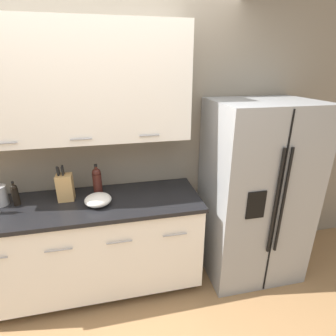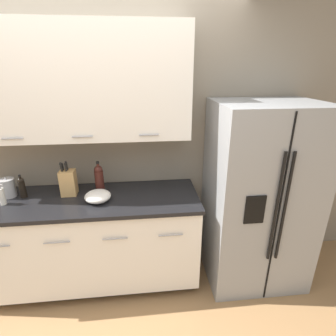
{
  "view_description": "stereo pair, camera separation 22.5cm",
  "coord_description": "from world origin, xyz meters",
  "px_view_note": "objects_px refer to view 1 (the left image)",
  "views": [
    {
      "loc": [
        0.1,
        -1.21,
        1.98
      ],
      "look_at": [
        0.55,
        0.85,
        1.16
      ],
      "focal_mm": 28.0,
      "sensor_mm": 36.0,
      "label": 1
    },
    {
      "loc": [
        0.32,
        -1.24,
        1.98
      ],
      "look_at": [
        0.55,
        0.85,
        1.16
      ],
      "focal_mm": 28.0,
      "sensor_mm": 36.0,
      "label": 2
    }
  ],
  "objects_px": {
    "refrigerator": "(254,192)",
    "oil_bottle": "(15,194)",
    "knife_block": "(65,187)",
    "wine_bottle": "(97,181)",
    "mixing_bowl": "(98,200)"
  },
  "relations": [
    {
      "from": "refrigerator",
      "to": "oil_bottle",
      "type": "bearing_deg",
      "value": 176.67
    },
    {
      "from": "knife_block",
      "to": "wine_bottle",
      "type": "distance_m",
      "value": 0.27
    },
    {
      "from": "knife_block",
      "to": "mixing_bowl",
      "type": "height_order",
      "value": "knife_block"
    },
    {
      "from": "refrigerator",
      "to": "mixing_bowl",
      "type": "bearing_deg",
      "value": -179.13
    },
    {
      "from": "knife_block",
      "to": "wine_bottle",
      "type": "height_order",
      "value": "knife_block"
    },
    {
      "from": "knife_block",
      "to": "mixing_bowl",
      "type": "relative_size",
      "value": 1.44
    },
    {
      "from": "knife_block",
      "to": "mixing_bowl",
      "type": "xyz_separation_m",
      "value": [
        0.27,
        -0.15,
        -0.07
      ]
    },
    {
      "from": "wine_bottle",
      "to": "mixing_bowl",
      "type": "bearing_deg",
      "value": -89.23
    },
    {
      "from": "refrigerator",
      "to": "knife_block",
      "type": "relative_size",
      "value": 5.45
    },
    {
      "from": "refrigerator",
      "to": "oil_bottle",
      "type": "distance_m",
      "value": 2.1
    },
    {
      "from": "oil_bottle",
      "to": "mixing_bowl",
      "type": "distance_m",
      "value": 0.67
    },
    {
      "from": "wine_bottle",
      "to": "oil_bottle",
      "type": "distance_m",
      "value": 0.66
    },
    {
      "from": "wine_bottle",
      "to": "oil_bottle",
      "type": "relative_size",
      "value": 1.41
    },
    {
      "from": "refrigerator",
      "to": "oil_bottle",
      "type": "xyz_separation_m",
      "value": [
        -2.09,
        0.12,
        0.15
      ]
    },
    {
      "from": "refrigerator",
      "to": "mixing_bowl",
      "type": "xyz_separation_m",
      "value": [
        -1.44,
        -0.02,
        0.1
      ]
    }
  ]
}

